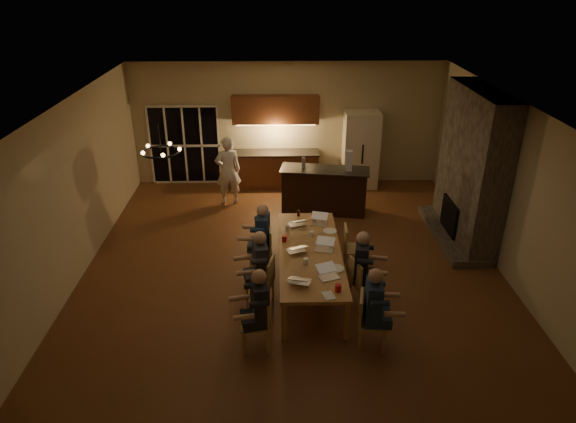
# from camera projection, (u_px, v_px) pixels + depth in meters

# --- Properties ---
(floor) EXTENTS (9.00, 9.00, 0.00)m
(floor) POSITION_uv_depth(u_px,v_px,m) (292.00, 268.00, 9.97)
(floor) COLOR brown
(floor) RESTS_ON ground
(back_wall) EXTENTS (8.00, 0.04, 3.20)m
(back_wall) POSITION_uv_depth(u_px,v_px,m) (287.00, 124.00, 13.36)
(back_wall) COLOR tan
(back_wall) RESTS_ON ground
(left_wall) EXTENTS (0.04, 9.00, 3.20)m
(left_wall) POSITION_uv_depth(u_px,v_px,m) (69.00, 195.00, 9.20)
(left_wall) COLOR tan
(left_wall) RESTS_ON ground
(right_wall) EXTENTS (0.04, 9.00, 3.20)m
(right_wall) POSITION_uv_depth(u_px,v_px,m) (512.00, 191.00, 9.37)
(right_wall) COLOR tan
(right_wall) RESTS_ON ground
(ceiling) EXTENTS (8.00, 9.00, 0.04)m
(ceiling) POSITION_uv_depth(u_px,v_px,m) (293.00, 104.00, 8.58)
(ceiling) COLOR white
(ceiling) RESTS_ON back_wall
(french_doors) EXTENTS (1.86, 0.08, 2.10)m
(french_doors) POSITION_uv_depth(u_px,v_px,m) (185.00, 146.00, 13.49)
(french_doors) COLOR black
(french_doors) RESTS_ON ground
(fireplace) EXTENTS (0.58, 2.50, 3.20)m
(fireplace) POSITION_uv_depth(u_px,v_px,m) (472.00, 168.00, 10.44)
(fireplace) COLOR #625B4D
(fireplace) RESTS_ON ground
(kitchenette) EXTENTS (2.24, 0.68, 2.40)m
(kitchenette) POSITION_uv_depth(u_px,v_px,m) (276.00, 143.00, 13.24)
(kitchenette) COLOR brown
(kitchenette) RESTS_ON ground
(refrigerator) EXTENTS (0.90, 0.68, 2.00)m
(refrigerator) POSITION_uv_depth(u_px,v_px,m) (361.00, 150.00, 13.33)
(refrigerator) COLOR beige
(refrigerator) RESTS_ON ground
(dining_table) EXTENTS (1.10, 3.08, 0.75)m
(dining_table) POSITION_uv_depth(u_px,v_px,m) (310.00, 269.00, 9.26)
(dining_table) COLOR #B9804A
(dining_table) RESTS_ON ground
(bar_island) EXTENTS (2.13, 0.99, 1.08)m
(bar_island) POSITION_uv_depth(u_px,v_px,m) (324.00, 191.00, 12.07)
(bar_island) COLOR black
(bar_island) RESTS_ON ground
(chair_left_near) EXTENTS (0.46, 0.46, 0.89)m
(chair_left_near) POSITION_uv_depth(u_px,v_px,m) (255.00, 322.00, 7.75)
(chair_left_near) COLOR tan
(chair_left_near) RESTS_ON ground
(chair_left_mid) EXTENTS (0.53, 0.53, 0.89)m
(chair_left_mid) POSITION_uv_depth(u_px,v_px,m) (260.00, 281.00, 8.77)
(chair_left_mid) COLOR tan
(chair_left_mid) RESTS_ON ground
(chair_left_far) EXTENTS (0.46, 0.46, 0.89)m
(chair_left_far) POSITION_uv_depth(u_px,v_px,m) (260.00, 249.00, 9.75)
(chair_left_far) COLOR tan
(chair_left_far) RESTS_ON ground
(chair_right_near) EXTENTS (0.52, 0.52, 0.89)m
(chair_right_near) POSITION_uv_depth(u_px,v_px,m) (373.00, 321.00, 7.78)
(chair_right_near) COLOR tan
(chair_right_near) RESTS_ON ground
(chair_right_mid) EXTENTS (0.56, 0.56, 0.89)m
(chair_right_mid) POSITION_uv_depth(u_px,v_px,m) (365.00, 282.00, 8.75)
(chair_right_mid) COLOR tan
(chair_right_mid) RESTS_ON ground
(chair_right_far) EXTENTS (0.46, 0.46, 0.89)m
(chair_right_far) POSITION_uv_depth(u_px,v_px,m) (355.00, 248.00, 9.79)
(chair_right_far) COLOR tan
(chair_right_far) RESTS_ON ground
(person_left_near) EXTENTS (0.71, 0.71, 1.38)m
(person_left_near) POSITION_uv_depth(u_px,v_px,m) (260.00, 310.00, 7.63)
(person_left_near) COLOR #22252C
(person_left_near) RESTS_ON ground
(person_right_near) EXTENTS (0.64, 0.64, 1.38)m
(person_right_near) POSITION_uv_depth(u_px,v_px,m) (373.00, 309.00, 7.65)
(person_right_near) COLOR navy
(person_right_near) RESTS_ON ground
(person_left_mid) EXTENTS (0.70, 0.70, 1.38)m
(person_left_mid) POSITION_uv_depth(u_px,v_px,m) (261.00, 268.00, 8.69)
(person_left_mid) COLOR #363A40
(person_left_mid) RESTS_ON ground
(person_right_mid) EXTENTS (0.70, 0.70, 1.38)m
(person_right_mid) POSITION_uv_depth(u_px,v_px,m) (361.00, 268.00, 8.68)
(person_right_mid) COLOR #22252C
(person_right_mid) RESTS_ON ground
(person_left_far) EXTENTS (0.67, 0.67, 1.38)m
(person_left_far) POSITION_uv_depth(u_px,v_px,m) (263.00, 238.00, 9.66)
(person_left_far) COLOR navy
(person_left_far) RESTS_ON ground
(standing_person) EXTENTS (0.70, 0.55, 1.70)m
(standing_person) POSITION_uv_depth(u_px,v_px,m) (228.00, 171.00, 12.37)
(standing_person) COLOR silver
(standing_person) RESTS_ON ground
(chandelier) EXTENTS (0.60, 0.60, 0.03)m
(chandelier) POSITION_uv_depth(u_px,v_px,m) (161.00, 152.00, 7.83)
(chandelier) COLOR black
(chandelier) RESTS_ON ceiling
(laptop_a) EXTENTS (0.38, 0.35, 0.23)m
(laptop_a) POSITION_uv_depth(u_px,v_px,m) (300.00, 276.00, 8.15)
(laptop_a) COLOR silver
(laptop_a) RESTS_ON dining_table
(laptop_b) EXTENTS (0.40, 0.37, 0.23)m
(laptop_b) POSITION_uv_depth(u_px,v_px,m) (329.00, 272.00, 8.27)
(laptop_b) COLOR silver
(laptop_b) RESTS_ON dining_table
(laptop_c) EXTENTS (0.40, 0.38, 0.23)m
(laptop_c) POSITION_uv_depth(u_px,v_px,m) (296.00, 245.00, 9.04)
(laptop_c) COLOR silver
(laptop_c) RESTS_ON dining_table
(laptop_d) EXTENTS (0.38, 0.36, 0.23)m
(laptop_d) POSITION_uv_depth(u_px,v_px,m) (324.00, 244.00, 9.07)
(laptop_d) COLOR silver
(laptop_d) RESTS_ON dining_table
(laptop_e) EXTENTS (0.39, 0.37, 0.23)m
(laptop_e) POSITION_uv_depth(u_px,v_px,m) (297.00, 219.00, 9.97)
(laptop_e) COLOR silver
(laptop_e) RESTS_ON dining_table
(laptop_f) EXTENTS (0.38, 0.35, 0.23)m
(laptop_f) POSITION_uv_depth(u_px,v_px,m) (319.00, 219.00, 10.00)
(laptop_f) COLOR silver
(laptop_f) RESTS_ON dining_table
(mug_front) EXTENTS (0.09, 0.09, 0.10)m
(mug_front) POSITION_uv_depth(u_px,v_px,m) (305.00, 261.00, 8.68)
(mug_front) COLOR white
(mug_front) RESTS_ON dining_table
(mug_mid) EXTENTS (0.08, 0.08, 0.10)m
(mug_mid) POSITION_uv_depth(u_px,v_px,m) (312.00, 234.00, 9.56)
(mug_mid) COLOR white
(mug_mid) RESTS_ON dining_table
(mug_back) EXTENTS (0.08, 0.08, 0.10)m
(mug_back) POSITION_uv_depth(u_px,v_px,m) (287.00, 228.00, 9.79)
(mug_back) COLOR white
(mug_back) RESTS_ON dining_table
(redcup_near) EXTENTS (0.10, 0.10, 0.12)m
(redcup_near) POSITION_uv_depth(u_px,v_px,m) (338.00, 288.00, 7.93)
(redcup_near) COLOR #B40C0E
(redcup_near) RESTS_ON dining_table
(redcup_mid) EXTENTS (0.08, 0.08, 0.12)m
(redcup_mid) POSITION_uv_depth(u_px,v_px,m) (284.00, 239.00, 9.37)
(redcup_mid) COLOR #B40C0E
(redcup_mid) RESTS_ON dining_table
(redcup_far) EXTENTS (0.09, 0.09, 0.12)m
(redcup_far) POSITION_uv_depth(u_px,v_px,m) (314.00, 215.00, 10.26)
(redcup_far) COLOR #B40C0E
(redcup_far) RESTS_ON dining_table
(can_silver) EXTENTS (0.06, 0.06, 0.12)m
(can_silver) POSITION_uv_depth(u_px,v_px,m) (319.00, 267.00, 8.48)
(can_silver) COLOR #B2B2B7
(can_silver) RESTS_ON dining_table
(can_cola) EXTENTS (0.06, 0.06, 0.12)m
(can_cola) POSITION_uv_depth(u_px,v_px,m) (299.00, 213.00, 10.34)
(can_cola) COLOR #3F0F0C
(can_cola) RESTS_ON dining_table
(can_right) EXTENTS (0.06, 0.06, 0.12)m
(can_right) POSITION_uv_depth(u_px,v_px,m) (331.00, 242.00, 9.28)
(can_right) COLOR #B2B2B7
(can_right) RESTS_ON dining_table
(plate_near) EXTENTS (0.28, 0.28, 0.02)m
(plate_near) POSITION_uv_depth(u_px,v_px,m) (336.00, 269.00, 8.54)
(plate_near) COLOR white
(plate_near) RESTS_ON dining_table
(plate_left) EXTENTS (0.23, 0.23, 0.02)m
(plate_left) POSITION_uv_depth(u_px,v_px,m) (294.00, 280.00, 8.22)
(plate_left) COLOR white
(plate_left) RESTS_ON dining_table
(plate_far) EXTENTS (0.26, 0.26, 0.02)m
(plate_far) POSITION_uv_depth(u_px,v_px,m) (330.00, 231.00, 9.75)
(plate_far) COLOR white
(plate_far) RESTS_ON dining_table
(notepad) EXTENTS (0.22, 0.26, 0.01)m
(notepad) POSITION_uv_depth(u_px,v_px,m) (329.00, 296.00, 7.85)
(notepad) COLOR white
(notepad) RESTS_ON dining_table
(bar_bottle) EXTENTS (0.09, 0.09, 0.24)m
(bar_bottle) POSITION_uv_depth(u_px,v_px,m) (304.00, 162.00, 11.90)
(bar_bottle) COLOR #99999E
(bar_bottle) RESTS_ON bar_island
(bar_blender) EXTENTS (0.17, 0.17, 0.47)m
(bar_blender) POSITION_uv_depth(u_px,v_px,m) (349.00, 161.00, 11.67)
(bar_blender) COLOR silver
(bar_blender) RESTS_ON bar_island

